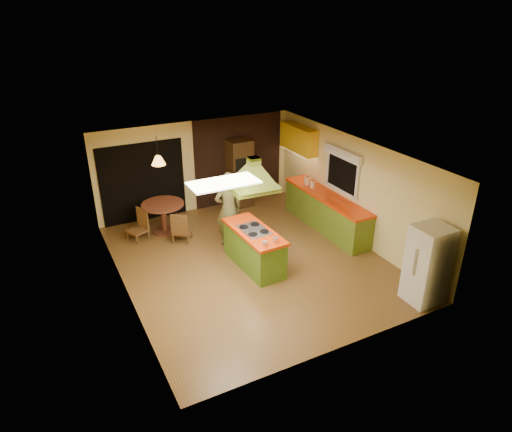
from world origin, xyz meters
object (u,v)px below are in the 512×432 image
refrigerator (427,265)px  dining_table (163,212)px  wall_oven (240,173)px  man (228,209)px  kitchen_island (254,248)px  canister_large (307,181)px

refrigerator → dining_table: (-3.61, 5.13, -0.24)m
refrigerator → wall_oven: (-1.18, 5.80, 0.17)m
man → refrigerator: bearing=128.5°
dining_table → refrigerator: bearing=-54.9°
wall_oven → dining_table: size_ratio=1.82×
kitchen_island → man: 1.31m
man → dining_table: size_ratio=1.72×
refrigerator → wall_oven: wall_oven is taller
man → dining_table: (-1.22, 1.27, -0.35)m
kitchen_island → refrigerator: (2.34, -2.63, 0.35)m
man → refrigerator: size_ratio=1.14×
man → wall_oven: 2.29m
wall_oven → dining_table: bearing=-165.4°
kitchen_island → canister_large: 3.00m
kitchen_island → canister_large: size_ratio=8.61×
man → wall_oven: wall_oven is taller
kitchen_island → refrigerator: refrigerator is taller
refrigerator → wall_oven: 5.92m
dining_table → man: bearing=-46.2°
kitchen_island → wall_oven: (1.16, 3.17, 0.51)m
kitchen_island → dining_table: kitchen_island is taller
man → canister_large: 2.52m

